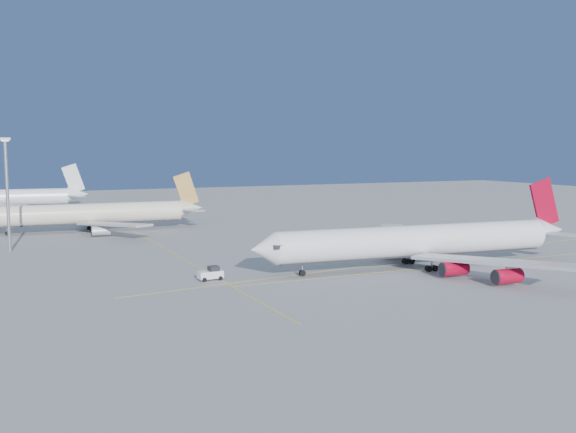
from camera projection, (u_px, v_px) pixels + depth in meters
The scene contains 6 objects.
ground at pixel (387, 257), 136.07m from camera, with size 500.00×500.00×0.00m, color slate.
taxiway_lines at pixel (312, 257), 135.59m from camera, with size 118.86×140.00×0.02m.
airliner_virgin at pixel (422, 241), 123.43m from camera, with size 68.94×61.72×17.00m.
airliner_etihad at pixel (94, 214), 177.25m from camera, with size 62.22×57.45×16.24m.
pushback_tug at pixel (211, 274), 111.94m from camera, with size 4.36×2.80×2.40m.
light_mast at pixel (7, 185), 141.00m from camera, with size 2.18×2.18×25.24m.
Camera 1 is at (-75.87, -112.92, 22.85)m, focal length 40.00 mm.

